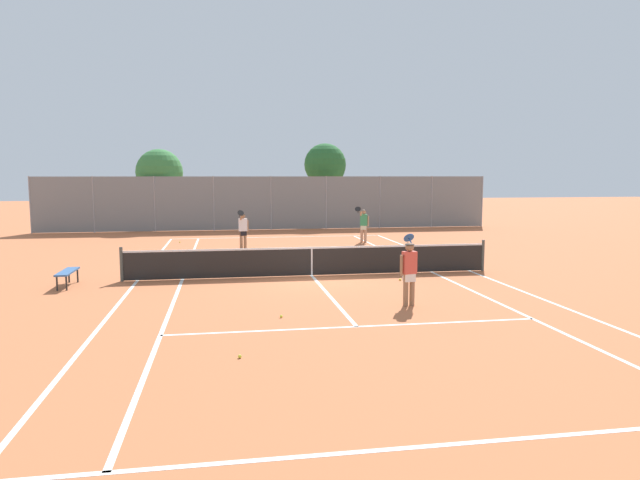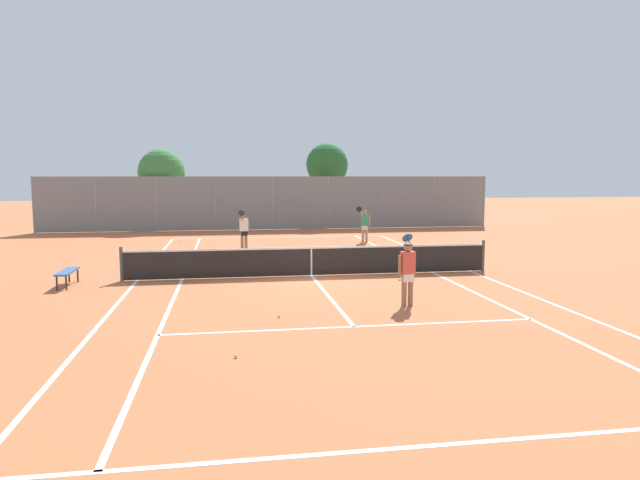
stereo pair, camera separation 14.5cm
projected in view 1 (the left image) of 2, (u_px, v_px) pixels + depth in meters
ground_plane at (312, 276)px, 18.63m from camera, size 120.00×120.00×0.00m
court_line_markings at (312, 276)px, 18.63m from camera, size 11.10×23.90×0.01m
tennis_net at (312, 260)px, 18.57m from camera, size 12.00×0.10×1.07m
player_near_side at (409, 269)px, 14.26m from camera, size 0.57×0.81×1.77m
player_far_left at (243, 229)px, 25.10m from camera, size 0.52×0.85×1.77m
player_far_right at (364, 223)px, 27.82m from camera, size 0.81×0.70×1.77m
loose_tennis_ball_0 at (385, 247)px, 25.72m from camera, size 0.07×0.07×0.07m
loose_tennis_ball_1 at (281, 316)px, 13.13m from camera, size 0.07×0.07×0.07m
loose_tennis_ball_2 at (240, 356)px, 10.22m from camera, size 0.07×0.07×0.07m
loose_tennis_ball_3 at (400, 280)px, 17.76m from camera, size 0.07×0.07×0.07m
loose_tennis_ball_4 at (180, 242)px, 27.75m from camera, size 0.07×0.07×0.07m
courtside_bench at (67, 273)px, 16.81m from camera, size 0.36×1.50×0.47m
back_fence at (271, 203)px, 34.29m from camera, size 27.19×0.08×3.22m
tree_behind_left at (160, 173)px, 34.54m from camera, size 2.81×2.81×4.85m
tree_behind_right at (326, 165)px, 36.84m from camera, size 2.71×2.71×5.32m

